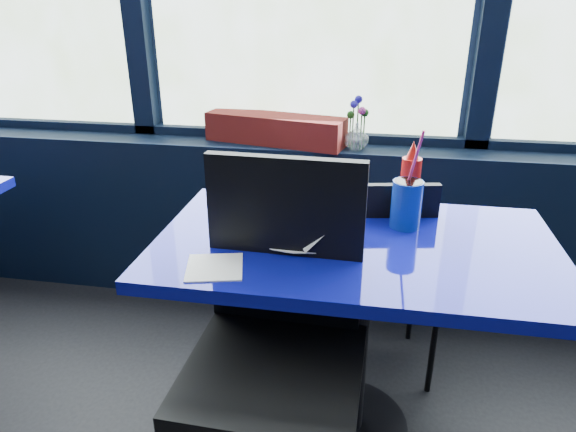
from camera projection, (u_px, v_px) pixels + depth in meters
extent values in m
cube|color=black|center=(300.00, 223.00, 2.52)|extent=(5.00, 0.26, 0.80)
cube|color=black|center=(303.00, 137.00, 2.43)|extent=(4.80, 0.08, 0.06)
cylinder|color=black|center=(345.00, 424.00, 1.84)|extent=(0.44, 0.44, 0.03)
cylinder|color=black|center=(349.00, 351.00, 1.71)|extent=(0.12, 0.12, 0.68)
cube|color=#0C108A|center=(355.00, 246.00, 1.55)|extent=(1.20, 0.70, 0.04)
cube|color=black|center=(273.00, 373.00, 1.37)|extent=(0.48, 0.48, 0.04)
cube|color=black|center=(285.00, 243.00, 1.46)|extent=(0.45, 0.05, 0.51)
cylinder|color=black|center=(229.00, 387.00, 1.69)|extent=(0.03, 0.03, 0.48)
cylinder|color=black|center=(350.00, 405.00, 1.62)|extent=(0.03, 0.03, 0.48)
cube|color=black|center=(385.00, 277.00, 2.00)|extent=(0.46, 0.46, 0.04)
cube|color=black|center=(380.00, 243.00, 1.75)|extent=(0.37, 0.10, 0.43)
cylinder|color=black|center=(412.00, 300.00, 2.25)|extent=(0.02, 0.02, 0.40)
cylinder|color=black|center=(433.00, 349.00, 1.94)|extent=(0.02, 0.02, 0.40)
cylinder|color=black|center=(336.00, 301.00, 2.24)|extent=(0.02, 0.02, 0.40)
cylinder|color=black|center=(345.00, 349.00, 1.94)|extent=(0.02, 0.02, 0.40)
cube|color=maroon|center=(275.00, 129.00, 2.34)|extent=(0.66, 0.30, 0.13)
imported|color=silver|center=(356.00, 137.00, 2.25)|extent=(0.15, 0.15, 0.11)
cylinder|color=#1E5919|center=(353.00, 129.00, 2.24)|extent=(0.01, 0.01, 0.18)
sphere|color=#281EB3|center=(354.00, 104.00, 2.20)|extent=(0.03, 0.03, 0.03)
cylinder|color=#1E5919|center=(361.00, 132.00, 2.23)|extent=(0.01, 0.01, 0.16)
sphere|color=#E343AF|center=(362.00, 111.00, 2.19)|extent=(0.03, 0.03, 0.03)
cylinder|color=#1E5919|center=(357.00, 126.00, 2.25)|extent=(0.01, 0.01, 0.20)
sphere|color=#281EB3|center=(359.00, 99.00, 2.21)|extent=(0.03, 0.03, 0.03)
cylinder|color=#1E5919|center=(350.00, 133.00, 2.26)|extent=(0.01, 0.01, 0.13)
sphere|color=#1E5919|center=(351.00, 115.00, 2.23)|extent=(0.03, 0.03, 0.03)
cylinder|color=#1E5919|center=(364.00, 133.00, 2.25)|extent=(0.01, 0.01, 0.15)
sphere|color=#1E5919|center=(365.00, 113.00, 2.21)|extent=(0.03, 0.03, 0.03)
cylinder|color=red|center=(300.00, 231.00, 1.55)|extent=(0.28, 0.28, 0.05)
cylinder|color=white|center=(300.00, 235.00, 1.55)|extent=(0.27, 0.27, 0.00)
cylinder|color=white|center=(336.00, 219.00, 1.55)|extent=(0.09, 0.10, 0.09)
sphere|color=brown|center=(296.00, 222.00, 1.52)|extent=(0.06, 0.06, 0.06)
cylinder|color=red|center=(293.00, 213.00, 1.52)|extent=(0.06, 0.06, 0.01)
cylinder|color=red|center=(410.00, 185.00, 1.72)|extent=(0.07, 0.07, 0.19)
cone|color=red|center=(413.00, 150.00, 1.67)|extent=(0.04, 0.04, 0.06)
cylinder|color=#0D2E98|center=(406.00, 204.00, 1.61)|extent=(0.10, 0.10, 0.15)
cylinder|color=black|center=(409.00, 182.00, 1.58)|extent=(0.09, 0.09, 0.01)
cylinder|color=#FF357D|center=(414.00, 162.00, 1.55)|extent=(0.04, 0.07, 0.21)
cube|color=white|center=(215.00, 267.00, 1.39)|extent=(0.18, 0.18, 0.00)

